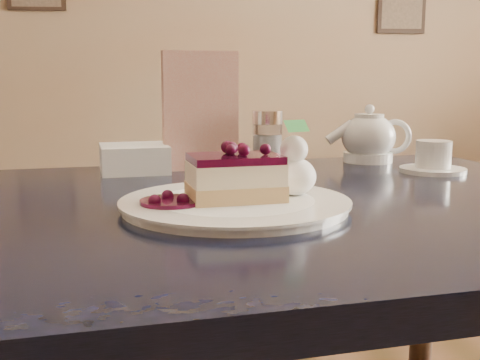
{
  "coord_description": "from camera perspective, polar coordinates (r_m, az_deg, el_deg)",
  "views": [
    {
      "loc": [
        -0.23,
        -0.63,
        0.91
      ],
      "look_at": [
        -0.16,
        0.06,
        0.79
      ],
      "focal_mm": 45.0,
      "sensor_mm": 36.0,
      "label": 1
    }
  ],
  "objects": [
    {
      "name": "napkin_stack",
      "position": [
        1.11,
        -10.01,
        2.03
      ],
      "size": [
        0.14,
        0.14,
        0.05
      ],
      "primitive_type": "cube",
      "rotation": [
        0.0,
        0.0,
        0.17
      ],
      "color": "white",
      "rests_on": "main_table"
    },
    {
      "name": "dessert_plate",
      "position": [
        0.78,
        -0.48,
        -2.34
      ],
      "size": [
        0.29,
        0.29,
        0.01
      ],
      "primitive_type": "cylinder",
      "color": "white",
      "rests_on": "main_table"
    },
    {
      "name": "main_table",
      "position": [
        0.85,
        -1.32,
        -7.21
      ],
      "size": [
        1.3,
        0.98,
        0.74
      ],
      "rotation": [
        0.0,
        0.0,
        0.17
      ],
      "color": "black",
      "rests_on": "ground"
    },
    {
      "name": "whipped_cream",
      "position": [
        0.81,
        5.11,
        0.36
      ],
      "size": [
        0.06,
        0.06,
        0.05
      ],
      "color": "white",
      "rests_on": "dessert_plate"
    },
    {
      "name": "berry_sauce",
      "position": [
        0.76,
        -6.54,
        -2.07
      ],
      "size": [
        0.08,
        0.08,
        0.01
      ],
      "primitive_type": "cylinder",
      "color": "black",
      "rests_on": "dessert_plate"
    },
    {
      "name": "tea_set",
      "position": [
        1.22,
        13.17,
        3.48
      ],
      "size": [
        0.24,
        0.26,
        0.1
      ],
      "color": "white",
      "rests_on": "main_table"
    },
    {
      "name": "sugar_shaker",
      "position": [
        1.13,
        2.61,
        3.93
      ],
      "size": [
        0.06,
        0.06,
        0.11
      ],
      "color": "white",
      "rests_on": "main_table"
    },
    {
      "name": "menu_card",
      "position": [
        1.11,
        -3.77,
        6.54
      ],
      "size": [
        0.14,
        0.05,
        0.22
      ],
      "primitive_type": "cube",
      "rotation": [
        0.0,
        0.0,
        0.17
      ],
      "color": "silver",
      "rests_on": "main_table"
    },
    {
      "name": "cheesecake_slice",
      "position": [
        0.77,
        -0.48,
        0.21
      ],
      "size": [
        0.13,
        0.1,
        0.06
      ],
      "rotation": [
        0.0,
        0.0,
        0.17
      ],
      "color": "#D3BD7A",
      "rests_on": "dessert_plate"
    }
  ]
}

